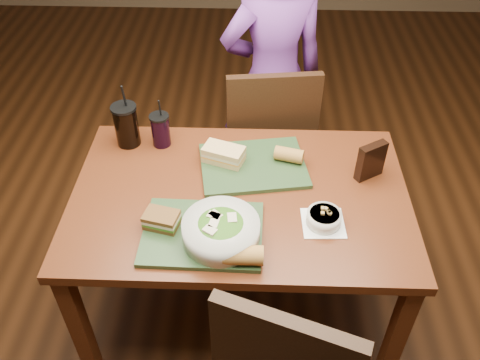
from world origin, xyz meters
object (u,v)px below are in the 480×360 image
Objects in this scene: tray_near at (203,233)px; tray_far at (253,166)px; dining_table at (240,210)px; soup_bowl at (324,218)px; cup_berry at (161,130)px; chip_bag at (371,161)px; chair_far at (271,141)px; baguette_near at (243,255)px; sandwich_far at (224,154)px; baguette_far at (289,155)px; cup_cola at (126,125)px; salad_bowl at (221,230)px; sandwich_near at (162,220)px; diner at (273,79)px.

tray_far is (0.17, 0.38, 0.00)m from tray_near.
dining_table is 0.36m from soup_bowl.
soup_bowl is 0.70× the size of cup_berry.
tray_near is 2.71× the size of chip_bag.
chair_far is 0.81m from soup_bowl.
dining_table is at bearing -41.09° from cup_berry.
tray_near is at bearing 138.78° from baguette_near.
sandwich_far is 1.58× the size of baguette_far.
tray_far is (0.05, 0.16, 0.10)m from dining_table.
cup_cola is at bearing 138.11° from chip_bag.
baguette_near is (0.02, -0.35, 0.14)m from dining_table.
dining_table is at bearing 161.91° from chip_bag.
cup_berry is at bearing 136.51° from chip_bag.
baguette_near is at bearing -51.78° from salad_bowl.
salad_bowl is 1.69× the size of soup_bowl.
sandwich_near is 0.50m from cup_berry.
salad_bowl is (0.07, -0.03, 0.05)m from tray_near.
salad_bowl is 0.22m from sandwich_near.
cup_cola reaches higher than baguette_far.
sandwich_near is 0.33m from baguette_near.
tray_near is at bearing -10.23° from sandwich_near.
tray_far is 3.62× the size of baguette_far.
chair_far is 3.38× the size of cup_cola.
sandwich_far is 1.38× the size of baguette_near.
cup_berry is at bearing 145.38° from soup_bowl.
sandwich_far is (0.05, 0.40, 0.04)m from tray_near.
sandwich_far reaches higher than tray_near.
sandwich_far is 0.81× the size of cup_berry.
cup_cola is at bearing 124.86° from tray_near.
chair_far reaches higher than salad_bowl.
soup_bowl is (0.43, 0.07, 0.02)m from tray_near.
salad_bowl is at bearing 128.22° from baguette_near.
sandwich_near reaches higher than dining_table.
salad_bowl is 1.18× the size of cup_berry.
cup_berry is (-0.48, -0.30, 0.28)m from chair_far.
baguette_near is (-0.12, -1.22, 0.06)m from diner.
sandwich_far is at bearing 82.50° from tray_near.
chair_far is 5.35× the size of sandwich_far.
soup_bowl is at bearing 84.04° from diner.
salad_bowl reaches higher than tray_near.
chair_far is 8.44× the size of baguette_far.
tray_far is 0.51m from baguette_near.
chip_bag is at bearing 100.83° from diner.
salad_bowl is 1.46× the size of sandwich_far.
tray_near is at bearing 157.26° from salad_bowl.
cup_cola is (-0.62, -0.30, 0.30)m from chair_far.
tray_far is 0.56m from cup_cola.
baguette_far is 0.55m from cup_berry.
salad_bowl is (-0.20, -1.12, 0.07)m from diner.
chip_bag is (1.00, -0.18, -0.02)m from cup_cola.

